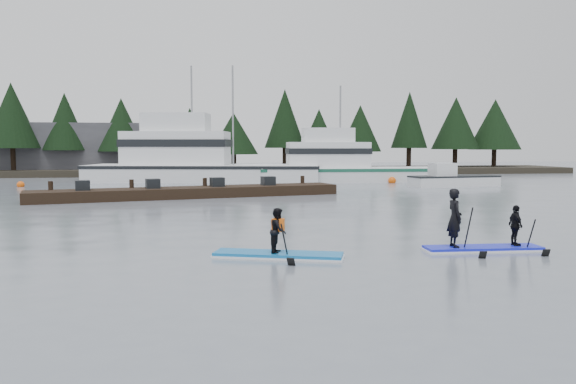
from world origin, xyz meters
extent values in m
plane|color=slate|center=(0.00, 0.00, 0.00)|extent=(160.00, 160.00, 0.00)
cube|color=#2D281E|center=(0.00, 42.00, 0.30)|extent=(70.00, 8.00, 0.60)
cube|color=#4C4C51|center=(-14.00, 44.00, 2.50)|extent=(18.00, 6.00, 5.00)
cube|color=white|center=(-2.73, 30.68, 0.12)|extent=(18.67, 8.54, 2.40)
cube|color=white|center=(-4.85, 31.11, 2.62)|extent=(8.68, 5.17, 2.60)
cylinder|color=gray|center=(-3.61, 30.86, 5.19)|extent=(0.14, 0.14, 7.73)
cube|color=white|center=(8.57, 28.76, 0.10)|extent=(14.22, 4.89, 2.00)
cube|color=white|center=(6.90, 28.87, 2.10)|extent=(6.47, 3.28, 2.00)
cylinder|color=gray|center=(7.87, 28.80, 4.30)|extent=(0.14, 0.14, 6.40)
cube|color=white|center=(14.38, 22.36, 0.36)|extent=(6.40, 2.61, 0.73)
cube|color=black|center=(-3.64, 16.62, 0.28)|extent=(16.73, 5.88, 0.56)
sphere|color=#E3530B|center=(-2.20, 22.13, 0.00)|extent=(0.48, 0.48, 0.48)
sphere|color=#E3530B|center=(11.35, 26.47, 0.00)|extent=(0.59, 0.59, 0.59)
sphere|color=#E3530B|center=(4.65, 19.03, 0.00)|extent=(0.48, 0.48, 0.48)
sphere|color=#E3530B|center=(-15.23, 26.60, 0.00)|extent=(0.50, 0.50, 0.50)
cube|color=#1267AD|center=(-1.31, -0.48, 0.06)|extent=(3.29, 1.79, 0.12)
imported|color=black|center=(-1.31, -0.48, 0.68)|extent=(0.58, 0.65, 1.12)
cube|color=orange|center=(-1.31, -0.48, 0.82)|extent=(0.35, 0.29, 0.32)
cylinder|color=black|center=(-1.14, -0.77, 0.21)|extent=(0.42, 0.78, 1.45)
cube|color=#1620D2|center=(4.22, -0.44, 0.05)|extent=(3.15, 0.90, 0.11)
imported|color=black|center=(3.42, -0.40, 0.89)|extent=(0.40, 0.59, 1.55)
cylinder|color=black|center=(3.66, -0.63, 0.44)|extent=(0.22, 0.93, 1.60)
imported|color=black|center=(5.12, -0.49, 0.66)|extent=(0.30, 0.65, 1.09)
cylinder|color=black|center=(5.35, -0.73, 0.19)|extent=(0.20, 0.84, 1.44)
camera|label=1|loc=(-3.30, -14.20, 2.77)|focal=35.00mm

